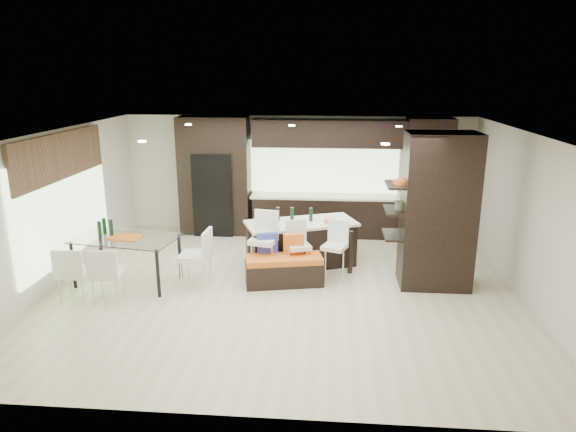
# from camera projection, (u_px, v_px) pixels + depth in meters

# --- Properties ---
(ground) EXTENTS (8.00, 8.00, 0.00)m
(ground) POSITION_uv_depth(u_px,v_px,m) (285.00, 288.00, 8.98)
(ground) COLOR beige
(ground) RESTS_ON ground
(back_wall) EXTENTS (8.00, 0.02, 2.70)m
(back_wall) POSITION_uv_depth(u_px,v_px,m) (298.00, 174.00, 11.97)
(back_wall) COLOR beige
(back_wall) RESTS_ON ground
(left_wall) EXTENTS (0.02, 7.00, 2.70)m
(left_wall) POSITION_uv_depth(u_px,v_px,m) (57.00, 209.00, 8.93)
(left_wall) COLOR beige
(left_wall) RESTS_ON ground
(right_wall) EXTENTS (0.02, 7.00, 2.70)m
(right_wall) POSITION_uv_depth(u_px,v_px,m) (531.00, 220.00, 8.30)
(right_wall) COLOR beige
(right_wall) RESTS_ON ground
(ceiling) EXTENTS (8.00, 7.00, 0.02)m
(ceiling) POSITION_uv_depth(u_px,v_px,m) (285.00, 133.00, 8.25)
(ceiling) COLOR white
(ceiling) RESTS_ON ground
(window_left) EXTENTS (0.04, 3.20, 1.90)m
(window_left) POSITION_uv_depth(u_px,v_px,m) (65.00, 206.00, 9.12)
(window_left) COLOR #B2D199
(window_left) RESTS_ON left_wall
(window_back) EXTENTS (3.40, 0.04, 1.20)m
(window_back) POSITION_uv_depth(u_px,v_px,m) (324.00, 167.00, 11.84)
(window_back) COLOR #B2D199
(window_back) RESTS_ON back_wall
(stone_accent) EXTENTS (0.08, 3.00, 0.80)m
(stone_accent) POSITION_uv_depth(u_px,v_px,m) (60.00, 156.00, 8.87)
(stone_accent) COLOR brown
(stone_accent) RESTS_ON left_wall
(ceiling_spots) EXTENTS (4.00, 3.00, 0.02)m
(ceiling_spots) POSITION_uv_depth(u_px,v_px,m) (286.00, 133.00, 8.50)
(ceiling_spots) COLOR white
(ceiling_spots) RESTS_ON ceiling
(back_cabinetry) EXTENTS (6.80, 0.68, 2.70)m
(back_cabinetry) POSITION_uv_depth(u_px,v_px,m) (319.00, 178.00, 11.62)
(back_cabinetry) COLOR black
(back_cabinetry) RESTS_ON ground
(refrigerator) EXTENTS (0.90, 0.68, 1.90)m
(refrigerator) POSITION_uv_depth(u_px,v_px,m) (215.00, 193.00, 11.87)
(refrigerator) COLOR black
(refrigerator) RESTS_ON ground
(partition_column) EXTENTS (1.20, 0.80, 2.70)m
(partition_column) POSITION_uv_depth(u_px,v_px,m) (438.00, 211.00, 8.80)
(partition_column) COLOR black
(partition_column) RESTS_ON ground
(kitchen_island) EXTENTS (2.27, 1.58, 0.87)m
(kitchen_island) POSITION_uv_depth(u_px,v_px,m) (301.00, 244.00, 9.97)
(kitchen_island) COLOR black
(kitchen_island) RESTS_ON ground
(stool_left) EXTENTS (0.53, 0.53, 1.01)m
(stool_left) POSITION_uv_depth(u_px,v_px,m) (263.00, 253.00, 9.26)
(stool_left) COLOR silver
(stool_left) RESTS_ON ground
(stool_mid) EXTENTS (0.50, 0.50, 0.88)m
(stool_mid) POSITION_uv_depth(u_px,v_px,m) (299.00, 257.00, 9.26)
(stool_mid) COLOR silver
(stool_mid) RESTS_ON ground
(stool_right) EXTENTS (0.51, 0.51, 0.89)m
(stool_right) POSITION_uv_depth(u_px,v_px,m) (334.00, 257.00, 9.21)
(stool_right) COLOR silver
(stool_right) RESTS_ON ground
(bench) EXTENTS (1.44, 0.79, 0.52)m
(bench) POSITION_uv_depth(u_px,v_px,m) (284.00, 270.00, 9.09)
(bench) COLOR black
(bench) RESTS_ON ground
(floor_vase) EXTENTS (0.62, 0.62, 1.34)m
(floor_vase) POSITION_uv_depth(u_px,v_px,m) (415.00, 243.00, 9.27)
(floor_vase) COLOR #48543D
(floor_vase) RESTS_ON ground
(dining_table) EXTENTS (1.91, 1.26, 0.85)m
(dining_table) POSITION_uv_depth(u_px,v_px,m) (128.00, 260.00, 9.11)
(dining_table) COLOR white
(dining_table) RESTS_ON ground
(chair_near) EXTENTS (0.53, 0.53, 0.91)m
(chair_near) POSITION_uv_depth(u_px,v_px,m) (108.00, 277.00, 8.31)
(chair_near) COLOR silver
(chair_near) RESTS_ON ground
(chair_far) EXTENTS (0.50, 0.50, 0.89)m
(chair_far) POSITION_uv_depth(u_px,v_px,m) (75.00, 276.00, 8.36)
(chair_far) COLOR silver
(chair_far) RESTS_ON ground
(chair_end) EXTENTS (0.53, 0.53, 0.95)m
(chair_end) POSITION_uv_depth(u_px,v_px,m) (195.00, 260.00, 9.00)
(chair_end) COLOR silver
(chair_end) RESTS_ON ground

